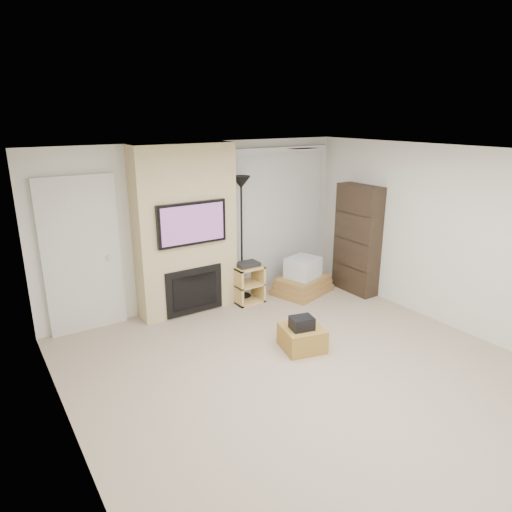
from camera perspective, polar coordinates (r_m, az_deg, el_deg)
floor at (r=5.43m, az=7.20°, el=-14.92°), size 5.00×5.50×0.00m
ceiling at (r=4.61m, az=8.39°, el=12.38°), size 5.00×5.50×0.00m
wall_back at (r=7.09m, az=-6.89°, el=3.90°), size 5.00×0.00×2.50m
wall_left at (r=3.85m, az=-22.15°, el=-9.16°), size 0.00×5.50×2.50m
wall_right at (r=6.73m, az=24.13°, el=1.74°), size 0.00×5.50×2.50m
hvac_vent at (r=5.48m, az=5.96°, el=13.20°), size 0.35×0.18×0.01m
ottoman at (r=5.95m, az=5.78°, el=-10.13°), size 0.60×0.60×0.30m
black_bag at (r=5.80m, az=5.75°, el=-8.33°), size 0.32×0.28×0.16m
fireplace_wall at (r=6.77m, az=-8.74°, el=3.04°), size 1.50×0.47×2.50m
entry_door at (r=6.54m, az=-20.90°, el=-0.07°), size 1.02×0.11×2.14m
vertical_blinds at (r=7.75m, az=2.60°, el=5.34°), size 1.98×0.10×2.37m
floor_lamp at (r=7.09m, az=-1.85°, el=6.59°), size 0.29×0.29×1.98m
av_stand at (r=7.24m, az=-1.06°, el=-3.17°), size 0.45×0.38×0.66m
box_stack at (r=7.68m, az=5.83°, el=-2.94°), size 1.07×0.92×0.61m
bookshelf at (r=7.72m, az=12.56°, el=2.02°), size 0.30×0.80×1.80m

